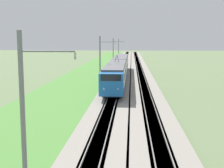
# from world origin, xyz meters

# --- Properties ---
(ballast_main) EXTENTS (240.00, 4.40, 0.30)m
(ballast_main) POSITION_xyz_m (50.00, 0.00, 0.15)
(ballast_main) COLOR gray
(ballast_main) RESTS_ON ground
(ballast_adjacent) EXTENTS (240.00, 4.40, 0.30)m
(ballast_adjacent) POSITION_xyz_m (50.00, -4.23, 0.15)
(ballast_adjacent) COLOR gray
(ballast_adjacent) RESTS_ON ground
(track_main) EXTENTS (240.00, 1.57, 0.45)m
(track_main) POSITION_xyz_m (50.00, 0.00, 0.16)
(track_main) COLOR #4C4238
(track_main) RESTS_ON ground
(track_adjacent) EXTENTS (240.00, 1.57, 0.45)m
(track_adjacent) POSITION_xyz_m (50.00, -4.23, 0.16)
(track_adjacent) COLOR #4C4238
(track_adjacent) RESTS_ON ground
(grass_verge) EXTENTS (240.00, 10.49, 0.12)m
(grass_verge) POSITION_xyz_m (50.00, 6.52, 0.06)
(grass_verge) COLOR #4C8438
(grass_verge) RESTS_ON ground
(passenger_train) EXTENTS (42.82, 2.92, 4.94)m
(passenger_train) POSITION_xyz_m (49.77, 0.00, 2.31)
(passenger_train) COLOR blue
(passenger_train) RESTS_ON ground
(catenary_mast_near) EXTENTS (0.22, 2.56, 7.86)m
(catenary_mast_near) POSITION_xyz_m (6.76, 2.45, 4.07)
(catenary_mast_near) COLOR slate
(catenary_mast_near) RESTS_ON ground
(catenary_mast_mid) EXTENTS (0.22, 2.56, 7.94)m
(catenary_mast_mid) POSITION_xyz_m (40.93, 2.45, 4.11)
(catenary_mast_mid) COLOR slate
(catenary_mast_mid) RESTS_ON ground
(catenary_mast_far) EXTENTS (0.22, 2.56, 7.74)m
(catenary_mast_far) POSITION_xyz_m (75.10, 2.45, 4.01)
(catenary_mast_far) COLOR slate
(catenary_mast_far) RESTS_ON ground
(catenary_mast_distant) EXTENTS (0.22, 2.56, 7.47)m
(catenary_mast_distant) POSITION_xyz_m (109.27, 2.45, 3.87)
(catenary_mast_distant) COLOR slate
(catenary_mast_distant) RESTS_ON ground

